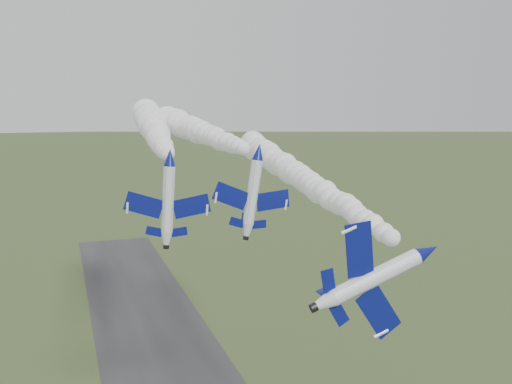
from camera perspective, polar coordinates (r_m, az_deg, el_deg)
jet_lead at (r=52.54m, az=16.85°, el=-5.72°), size 4.35×12.90×10.10m
smoke_trail_jet_lead at (r=82.25m, az=4.31°, el=1.62°), size 5.27×61.01×4.68m
jet_pair_left at (r=65.84m, az=-8.61°, el=3.47°), size 9.87×11.74×2.92m
smoke_trail_jet_pair_left at (r=95.91m, az=-10.12°, el=6.21°), size 12.59×56.18×5.70m
jet_pair_right at (r=68.60m, az=0.30°, el=4.07°), size 9.81×11.90×3.18m
smoke_trail_jet_pair_right at (r=95.87m, az=-5.97°, el=6.14°), size 7.71×52.19×4.99m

